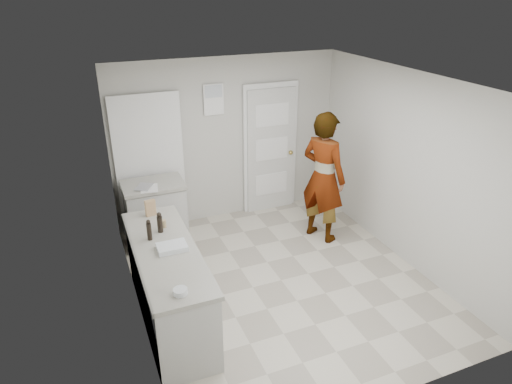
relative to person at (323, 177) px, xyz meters
name	(u,v)px	position (x,y,z in m)	size (l,w,h in m)	color
ground	(281,280)	(-1.00, -0.79, -0.95)	(4.00, 4.00, 0.00)	gray
room_shell	(218,157)	(-1.18, 1.16, 0.08)	(4.00, 4.00, 4.00)	beige
main_counter	(169,288)	(-2.45, -0.99, -0.52)	(0.64, 1.96, 0.93)	#B1B1AC
side_counter	(156,215)	(-2.25, 0.76, -0.52)	(0.84, 0.61, 0.93)	#B1B1AC
person	(323,177)	(0.00, 0.00, 0.00)	(0.69, 0.45, 1.90)	silver
cake_mix_box	(150,208)	(-2.45, -0.18, 0.08)	(0.12, 0.05, 0.20)	#A27451
spice_jar	(164,224)	(-2.36, -0.53, 0.02)	(0.06, 0.06, 0.09)	tan
oil_cruet_a	(160,223)	(-2.42, -0.62, 0.09)	(0.06, 0.06, 0.24)	black
oil_cruet_b	(149,230)	(-2.56, -0.74, 0.09)	(0.05, 0.05, 0.24)	black
baking_dish	(172,247)	(-2.39, -1.03, 0.00)	(0.31, 0.22, 0.05)	silver
egg_bowl	(180,291)	(-2.48, -1.79, 0.00)	(0.13, 0.13, 0.05)	silver
papers	(149,188)	(-2.33, 0.60, -0.02)	(0.22, 0.29, 0.01)	white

